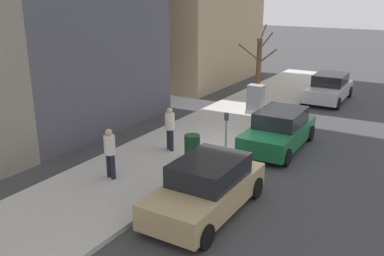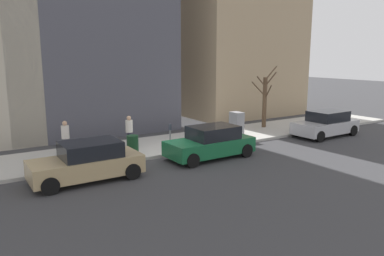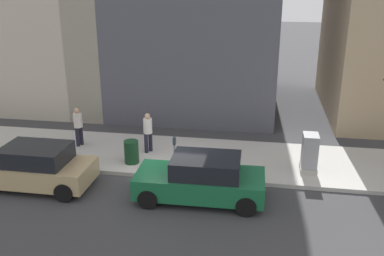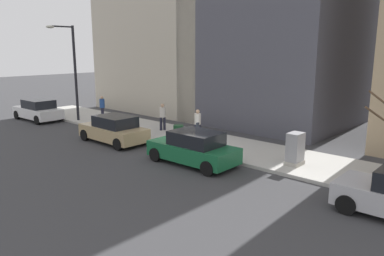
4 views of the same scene
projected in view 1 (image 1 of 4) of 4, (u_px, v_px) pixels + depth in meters
name	position (u px, v px, depth m)	size (l,w,h in m)	color
ground_plane	(234.00, 153.00, 16.38)	(120.00, 120.00, 0.00)	#38383A
sidewalk	(190.00, 142.00, 17.33)	(4.00, 36.00, 0.15)	#B2AFA8
parked_car_silver	(329.00, 88.00, 23.86)	(1.98, 4.23, 1.52)	#B7B7BC
parked_car_green	(279.00, 130.00, 16.69)	(1.99, 4.23, 1.52)	#196038
parked_car_tan	(207.00, 187.00, 11.84)	(1.93, 4.20, 1.52)	tan
parking_meter	(226.00, 126.00, 16.42)	(0.14, 0.10, 1.35)	slate
utility_box	(256.00, 100.00, 20.87)	(0.83, 0.61, 1.43)	#A8A399
bare_tree	(259.00, 65.00, 23.93)	(2.58, 2.02, 3.97)	brown
trash_bin	(192.00, 147.00, 15.29)	(0.56, 0.56, 0.90)	#14381E
pedestrian_near_meter	(170.00, 126.00, 16.00)	(0.37, 0.36, 1.66)	#1E1E2D
pedestrian_midblock	(110.00, 151.00, 13.58)	(0.39, 0.36, 1.66)	#1E1E2D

